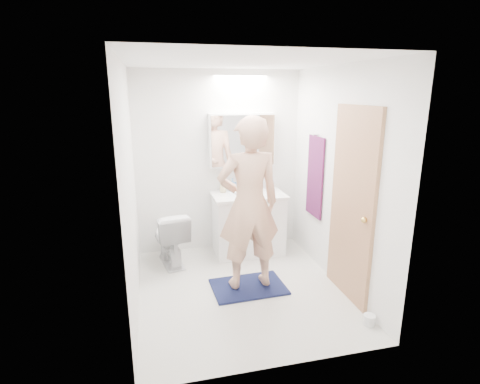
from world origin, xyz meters
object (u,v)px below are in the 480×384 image
object	(u,v)px
soap_bottle_a	(223,184)
medicine_cabinet	(242,140)
vanity_cabinet	(248,225)
toothbrush_cup	(259,187)
toilet_paper_roll	(369,320)
toilet	(170,237)
soap_bottle_b	(233,185)
person	(249,204)

from	to	relation	value
soap_bottle_a	medicine_cabinet	bearing A→B (deg)	12.39
vanity_cabinet	toothbrush_cup	world-z (taller)	toothbrush_cup
vanity_cabinet	toilet_paper_roll	xyz separation A→B (m)	(0.68, -1.88, -0.34)
vanity_cabinet	soap_bottle_a	size ratio (longest dim) A/B	3.73
toilet	toilet_paper_roll	size ratio (longest dim) A/B	6.35
medicine_cabinet	soap_bottle_b	world-z (taller)	medicine_cabinet
soap_bottle_b	soap_bottle_a	bearing A→B (deg)	-167.67
toothbrush_cup	toilet_paper_roll	distance (m)	2.26
medicine_cabinet	toilet	xyz separation A→B (m)	(-1.01, -0.33, -1.15)
toilet_paper_roll	soap_bottle_b	bearing A→B (deg)	112.44
vanity_cabinet	toothbrush_cup	xyz separation A→B (m)	(0.19, 0.16, 0.48)
medicine_cabinet	toothbrush_cup	bearing A→B (deg)	-12.65
medicine_cabinet	toothbrush_cup	world-z (taller)	medicine_cabinet
soap_bottle_a	toothbrush_cup	bearing A→B (deg)	1.16
vanity_cabinet	person	xyz separation A→B (m)	(-0.25, -0.95, 0.58)
toilet	soap_bottle_a	world-z (taller)	soap_bottle_a
soap_bottle_a	toothbrush_cup	distance (m)	0.50
toilet	toilet_paper_roll	bearing A→B (deg)	123.93
vanity_cabinet	toothbrush_cup	size ratio (longest dim) A/B	8.86
toilet	toothbrush_cup	world-z (taller)	toothbrush_cup
medicine_cabinet	toilet	bearing A→B (deg)	-162.17
person	toilet_paper_roll	size ratio (longest dim) A/B	16.84
vanity_cabinet	soap_bottle_b	size ratio (longest dim) A/B	5.04
toilet	soap_bottle_a	bearing A→B (deg)	-170.62
vanity_cabinet	toilet_paper_roll	size ratio (longest dim) A/B	8.18
toilet	person	xyz separation A→B (m)	(0.80, -0.84, 0.63)
vanity_cabinet	medicine_cabinet	size ratio (longest dim) A/B	1.02
medicine_cabinet	person	xyz separation A→B (m)	(-0.21, -1.16, -0.53)
person	soap_bottle_b	xyz separation A→B (m)	(0.08, 1.13, -0.07)
person	toothbrush_cup	world-z (taller)	person
person	soap_bottle_b	distance (m)	1.14
medicine_cabinet	vanity_cabinet	bearing A→B (deg)	-80.42
person	soap_bottle_b	bearing A→B (deg)	-96.07
toilet	soap_bottle_b	distance (m)	1.08
toilet	toothbrush_cup	size ratio (longest dim) A/B	6.87
vanity_cabinet	soap_bottle_b	xyz separation A→B (m)	(-0.17, 0.18, 0.52)
toilet	vanity_cabinet	bearing A→B (deg)	175.89
toilet	toilet_paper_roll	distance (m)	2.49
soap_bottle_b	toilet_paper_roll	world-z (taller)	soap_bottle_b
toilet_paper_roll	soap_bottle_a	bearing A→B (deg)	115.95
soap_bottle_a	toothbrush_cup	world-z (taller)	soap_bottle_a
vanity_cabinet	soap_bottle_b	distance (m)	0.58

